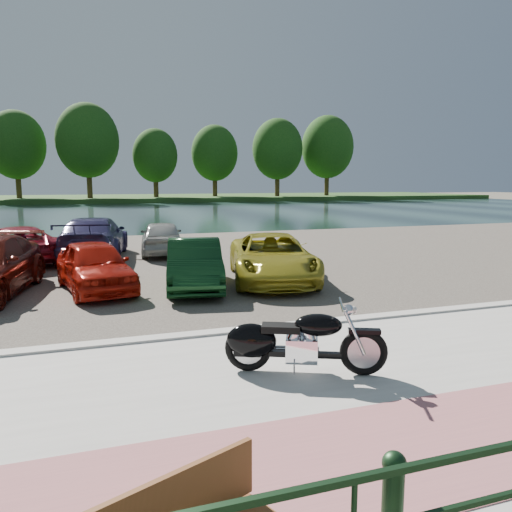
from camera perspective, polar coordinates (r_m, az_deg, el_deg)
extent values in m
plane|color=#595447|center=(7.95, 9.14, -12.49)|extent=(200.00, 200.00, 0.00)
cube|color=#B0ADA5|center=(7.13, 13.02, -14.71)|extent=(60.00, 6.00, 0.10)
cube|color=#A45C63|center=(6.01, 20.99, -19.09)|extent=(60.00, 2.00, 0.01)
cube|color=#B0ADA5|center=(9.64, 3.55, -8.16)|extent=(60.00, 0.30, 0.14)
cube|color=#3D3731|center=(18.11, -7.29, -0.49)|extent=(60.00, 18.00, 0.04)
cube|color=#172928|center=(46.76, -14.43, 4.79)|extent=(120.00, 40.00, 0.00)
cube|color=#204819|center=(78.66, -16.26, 6.34)|extent=(120.00, 24.00, 0.60)
cylinder|color=black|center=(4.22, 15.31, -26.22)|extent=(0.16, 0.16, 0.70)
sphere|color=black|center=(4.03, 15.53, -21.87)|extent=(0.18, 0.18, 0.18)
cylinder|color=#3E2D16|center=(74.43, -25.54, 8.06)|extent=(0.70, 0.70, 5.40)
ellipsoid|color=#153D10|center=(74.58, -25.76, 11.38)|extent=(7.56, 7.56, 9.07)
cylinder|color=#3E2D16|center=(71.14, -18.53, 8.65)|extent=(0.70, 0.70, 5.85)
ellipsoid|color=#153D10|center=(71.34, -18.71, 12.41)|extent=(8.19, 8.19, 9.83)
cylinder|color=#3E2D16|center=(73.16, -11.38, 8.37)|extent=(0.70, 0.70, 4.50)
ellipsoid|color=#153D10|center=(73.25, -11.46, 11.19)|extent=(6.30, 6.30, 7.56)
cylinder|color=#3E2D16|center=(76.22, -4.72, 8.68)|extent=(0.70, 0.70, 4.95)
ellipsoid|color=#153D10|center=(76.34, -4.76, 11.65)|extent=(6.93, 6.93, 8.32)
cylinder|color=#3E2D16|center=(76.28, 2.45, 8.87)|extent=(0.70, 0.70, 5.40)
ellipsoid|color=#153D10|center=(76.43, 2.47, 12.11)|extent=(7.56, 7.56, 9.07)
cylinder|color=#3E2D16|center=(81.22, 8.09, 8.93)|extent=(0.70, 0.70, 5.85)
ellipsoid|color=#153D10|center=(81.39, 8.16, 12.23)|extent=(8.19, 8.19, 9.83)
torus|color=black|center=(7.35, 12.20, -10.70)|extent=(0.67, 0.39, 0.68)
torus|color=black|center=(7.35, -0.92, -10.51)|extent=(0.67, 0.39, 0.68)
cylinder|color=#B2B2B7|center=(7.35, 12.20, -10.70)|extent=(0.44, 0.25, 0.46)
cylinder|color=#B2B2B7|center=(7.35, -0.92, -10.51)|extent=(0.44, 0.25, 0.46)
cylinder|color=silver|center=(7.15, 11.24, -8.66)|extent=(0.32, 0.18, 0.63)
cylinder|color=silver|center=(7.34, 11.09, -8.20)|extent=(0.32, 0.18, 0.63)
cylinder|color=silver|center=(7.12, 9.72, -5.46)|extent=(0.34, 0.70, 0.04)
sphere|color=silver|center=(7.15, 10.51, -6.09)|extent=(0.21, 0.21, 0.16)
sphere|color=silver|center=(7.16, 11.07, -6.09)|extent=(0.15, 0.15, 0.11)
cube|color=black|center=(7.26, 12.28, -8.39)|extent=(0.47, 0.31, 0.06)
cube|color=black|center=(7.32, 5.63, -11.12)|extent=(1.13, 0.59, 0.08)
cube|color=silver|center=(7.30, 5.24, -10.60)|extent=(0.54, 0.48, 0.34)
cylinder|color=silver|center=(7.24, 6.07, -9.11)|extent=(0.30, 0.27, 0.27)
cylinder|color=silver|center=(7.24, 4.46, -9.09)|extent=(0.30, 0.27, 0.27)
ellipsoid|color=black|center=(7.19, 7.13, -7.83)|extent=(0.77, 0.61, 0.32)
cube|color=black|center=(7.21, 2.87, -8.22)|extent=(0.62, 0.48, 0.10)
ellipsoid|color=black|center=(7.30, -0.52, -9.64)|extent=(0.80, 0.61, 0.50)
cube|color=black|center=(7.33, -0.92, -10.14)|extent=(0.44, 0.33, 0.30)
cylinder|color=silver|center=(7.50, 2.90, -11.09)|extent=(1.04, 0.54, 0.09)
cylinder|color=silver|center=(7.47, 2.91, -10.51)|extent=(1.04, 0.54, 0.09)
cylinder|color=#B2B2B7|center=(7.21, 4.39, -12.70)|extent=(0.08, 0.14, 0.22)
imported|color=#AE180B|center=(13.45, -17.96, -1.08)|extent=(2.22, 4.03, 1.30)
imported|color=black|center=(13.20, -7.05, -0.93)|extent=(2.03, 4.08, 1.29)
imported|color=#A89E26|center=(14.03, 1.87, -0.21)|extent=(3.26, 5.18, 1.33)
imported|color=maroon|center=(19.02, -25.58, 1.18)|extent=(3.52, 5.05, 1.28)
imported|color=navy|center=(19.15, -18.07, 2.00)|extent=(2.91, 5.50, 1.52)
imported|color=#A6A7A2|center=(19.56, -10.73, 2.11)|extent=(1.98, 4.02, 1.32)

